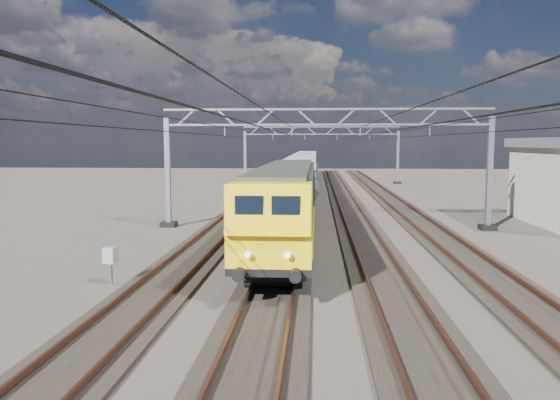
# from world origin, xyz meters

# --- Properties ---
(ground) EXTENTS (160.00, 160.00, 0.00)m
(ground) POSITION_xyz_m (0.00, 0.00, 0.00)
(ground) COLOR #2C2721
(ground) RESTS_ON ground
(track_outer_west) EXTENTS (2.60, 140.00, 0.30)m
(track_outer_west) POSITION_xyz_m (-6.00, 0.00, 0.07)
(track_outer_west) COLOR black
(track_outer_west) RESTS_ON ground
(track_loco) EXTENTS (2.60, 140.00, 0.30)m
(track_loco) POSITION_xyz_m (-2.00, 0.00, 0.07)
(track_loco) COLOR black
(track_loco) RESTS_ON ground
(track_inner_east) EXTENTS (2.60, 140.00, 0.30)m
(track_inner_east) POSITION_xyz_m (2.00, 0.00, 0.07)
(track_inner_east) COLOR black
(track_inner_east) RESTS_ON ground
(track_outer_east) EXTENTS (2.60, 140.00, 0.30)m
(track_outer_east) POSITION_xyz_m (6.00, 0.00, 0.07)
(track_outer_east) COLOR black
(track_outer_east) RESTS_ON ground
(catenary_gantry_mid) EXTENTS (19.90, 0.90, 7.11)m
(catenary_gantry_mid) POSITION_xyz_m (0.00, 4.00, 3.91)
(catenary_gantry_mid) COLOR gray
(catenary_gantry_mid) RESTS_ON ground
(catenary_gantry_far) EXTENTS (19.90, 0.90, 7.11)m
(catenary_gantry_far) POSITION_xyz_m (0.00, 40.00, 3.91)
(catenary_gantry_far) COLOR gray
(catenary_gantry_far) RESTS_ON ground
(overhead_wires) EXTENTS (12.03, 140.00, 0.53)m
(overhead_wires) POSITION_xyz_m (0.00, 8.00, 5.75)
(overhead_wires) COLOR black
(overhead_wires) RESTS_ON ground
(locomotive) EXTENTS (2.76, 21.10, 3.62)m
(locomotive) POSITION_xyz_m (-2.00, -2.15, 2.33)
(locomotive) COLOR black
(locomotive) RESTS_ON ground
(hopper_wagon_lead) EXTENTS (3.38, 13.00, 3.25)m
(hopper_wagon_lead) POSITION_xyz_m (-2.00, 15.55, 2.23)
(hopper_wagon_lead) COLOR black
(hopper_wagon_lead) RESTS_ON ground
(hopper_wagon_mid) EXTENTS (3.38, 13.00, 3.25)m
(hopper_wagon_mid) POSITION_xyz_m (-2.00, 29.75, 2.23)
(hopper_wagon_mid) COLOR black
(hopper_wagon_mid) RESTS_ON ground
(hopper_wagon_third) EXTENTS (3.38, 13.00, 3.25)m
(hopper_wagon_third) POSITION_xyz_m (-2.00, 43.95, 2.23)
(hopper_wagon_third) COLOR black
(hopper_wagon_third) RESTS_ON ground
(hopper_wagon_fourth) EXTENTS (3.38, 13.00, 3.25)m
(hopper_wagon_fourth) POSITION_xyz_m (-2.00, 58.15, 2.23)
(hopper_wagon_fourth) COLOR black
(hopper_wagon_fourth) RESTS_ON ground
(trackside_cabinet) EXTENTS (0.54, 0.46, 1.37)m
(trackside_cabinet) POSITION_xyz_m (-7.89, -9.62, 1.05)
(trackside_cabinet) COLOR gray
(trackside_cabinet) RESTS_ON ground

